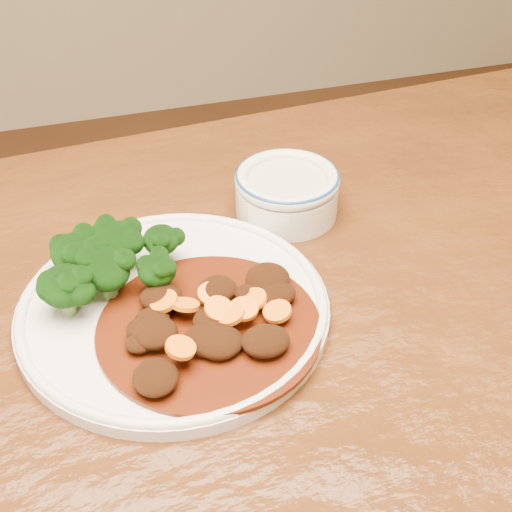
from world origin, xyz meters
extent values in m
cube|color=#4F270D|center=(0.00, 0.00, 0.73)|extent=(1.56, 1.01, 0.04)
cylinder|color=#36210D|center=(0.66, 0.44, 0.35)|extent=(0.06, 0.06, 0.71)
cylinder|color=white|center=(0.01, 0.08, 0.76)|extent=(0.30, 0.30, 0.01)
torus|color=white|center=(0.01, 0.08, 0.76)|extent=(0.30, 0.30, 0.01)
cylinder|color=#5F8C48|center=(-0.05, 0.11, 0.77)|extent=(0.01, 0.01, 0.02)
ellipsoid|color=black|center=(-0.05, 0.11, 0.80)|extent=(0.04, 0.04, 0.03)
cylinder|color=#5F8C48|center=(-0.08, 0.15, 0.77)|extent=(0.01, 0.01, 0.02)
ellipsoid|color=black|center=(-0.08, 0.15, 0.80)|extent=(0.05, 0.05, 0.04)
cylinder|color=#5F8C48|center=(-0.03, 0.15, 0.77)|extent=(0.01, 0.01, 0.02)
ellipsoid|color=black|center=(-0.03, 0.15, 0.80)|extent=(0.05, 0.05, 0.04)
cylinder|color=#5F8C48|center=(0.00, 0.10, 0.77)|extent=(0.01, 0.01, 0.02)
ellipsoid|color=black|center=(0.00, 0.10, 0.79)|extent=(0.04, 0.04, 0.03)
cylinder|color=#5F8C48|center=(0.01, 0.15, 0.77)|extent=(0.01, 0.01, 0.02)
ellipsoid|color=black|center=(0.01, 0.15, 0.79)|extent=(0.04, 0.04, 0.03)
cylinder|color=#5F8C48|center=(-0.09, 0.10, 0.77)|extent=(0.01, 0.01, 0.02)
ellipsoid|color=black|center=(-0.09, 0.10, 0.80)|extent=(0.05, 0.05, 0.04)
cylinder|color=#5F8C48|center=(-0.05, 0.12, 0.77)|extent=(0.01, 0.01, 0.02)
ellipsoid|color=black|center=(-0.05, 0.12, 0.80)|extent=(0.05, 0.05, 0.04)
cylinder|color=#451A07|center=(0.03, 0.04, 0.77)|extent=(0.21, 0.21, 0.00)
ellipsoid|color=black|center=(-0.03, 0.04, 0.78)|extent=(0.03, 0.03, 0.01)
ellipsoid|color=black|center=(-0.02, 0.06, 0.77)|extent=(0.03, 0.03, 0.02)
ellipsoid|color=black|center=(0.05, 0.08, 0.78)|extent=(0.04, 0.04, 0.02)
ellipsoid|color=black|center=(0.10, 0.08, 0.78)|extent=(0.04, 0.04, 0.02)
ellipsoid|color=black|center=(0.03, 0.01, 0.78)|extent=(0.04, 0.04, 0.02)
ellipsoid|color=black|center=(0.07, 0.07, 0.78)|extent=(0.02, 0.02, 0.01)
ellipsoid|color=black|center=(0.02, 0.02, 0.78)|extent=(0.04, 0.04, 0.02)
ellipsoid|color=black|center=(-0.01, 0.08, 0.78)|extent=(0.04, 0.03, 0.02)
ellipsoid|color=black|center=(0.05, 0.07, 0.77)|extent=(0.03, 0.03, 0.01)
ellipsoid|color=black|center=(0.03, 0.04, 0.78)|extent=(0.03, 0.03, 0.02)
ellipsoid|color=black|center=(0.10, 0.05, 0.78)|extent=(0.03, 0.03, 0.02)
ellipsoid|color=black|center=(0.04, 0.03, 0.78)|extent=(0.03, 0.02, 0.01)
ellipsoid|color=black|center=(-0.03, -0.02, 0.78)|extent=(0.04, 0.04, 0.02)
ellipsoid|color=black|center=(-0.02, 0.03, 0.78)|extent=(0.04, 0.04, 0.02)
ellipsoid|color=black|center=(-0.03, 0.03, 0.78)|extent=(0.03, 0.02, 0.01)
ellipsoid|color=black|center=(0.07, 0.00, 0.78)|extent=(0.04, 0.04, 0.02)
cylinder|color=orange|center=(0.00, 0.00, 0.79)|extent=(0.04, 0.04, 0.01)
cylinder|color=orange|center=(0.04, 0.04, 0.79)|extent=(0.03, 0.03, 0.01)
cylinder|color=orange|center=(0.09, 0.03, 0.78)|extent=(0.03, 0.03, 0.01)
cylinder|color=orange|center=(0.04, 0.07, 0.78)|extent=(0.04, 0.04, 0.01)
cylinder|color=orange|center=(0.01, 0.06, 0.78)|extent=(0.03, 0.03, 0.02)
cylinder|color=orange|center=(0.08, 0.05, 0.78)|extent=(0.04, 0.04, 0.01)
cylinder|color=orange|center=(0.00, 0.07, 0.78)|extent=(0.04, 0.04, 0.01)
cylinder|color=orange|center=(0.06, 0.03, 0.79)|extent=(0.03, 0.03, 0.01)
cylinder|color=orange|center=(0.05, 0.03, 0.79)|extent=(0.04, 0.04, 0.01)
cylinder|color=silver|center=(0.17, 0.22, 0.77)|extent=(0.12, 0.12, 0.04)
cylinder|color=silver|center=(0.17, 0.22, 0.79)|extent=(0.09, 0.09, 0.01)
torus|color=silver|center=(0.17, 0.22, 0.80)|extent=(0.12, 0.12, 0.02)
torus|color=navy|center=(0.17, 0.22, 0.80)|extent=(0.12, 0.12, 0.01)
camera|label=1|loc=(-0.06, -0.43, 1.23)|focal=50.00mm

